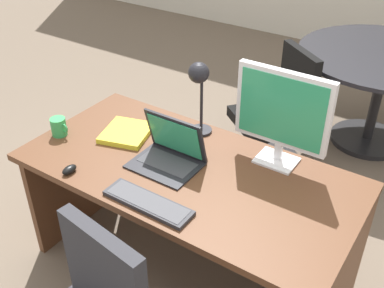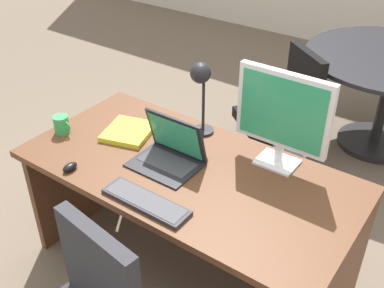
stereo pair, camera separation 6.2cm
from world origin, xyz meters
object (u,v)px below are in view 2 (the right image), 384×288
(mouse, at_px, (70,167))
(book, at_px, (129,132))
(desk, at_px, (193,196))
(coffee_mug, at_px, (62,125))
(meeting_chair_near, at_px, (280,123))
(desk_lamp, at_px, (201,83))
(monitor, at_px, (283,114))
(keyboard, at_px, (146,202))
(laptop, at_px, (171,148))

(mouse, relative_size, book, 0.26)
(desk, relative_size, book, 5.33)
(coffee_mug, height_order, meeting_chair_near, meeting_chair_near)
(desk, relative_size, desk_lamp, 4.00)
(monitor, xyz_separation_m, desk_lamp, (-0.47, 0.01, 0.03))
(keyboard, bearing_deg, desk_lamp, 102.48)
(laptop, height_order, desk_lamp, desk_lamp)
(monitor, xyz_separation_m, meeting_chair_near, (-0.43, 0.99, -0.68))
(laptop, xyz_separation_m, mouse, (-0.35, -0.36, -0.06))
(mouse, xyz_separation_m, meeting_chair_near, (0.37, 1.63, -0.41))
(laptop, xyz_separation_m, book, (-0.35, 0.06, -0.06))
(meeting_chair_near, bearing_deg, desk_lamp, -92.44)
(book, xyz_separation_m, meeting_chair_near, (0.36, 1.21, -0.41))
(desk_lamp, relative_size, meeting_chair_near, 0.47)
(desk, distance_m, book, 0.50)
(desk, height_order, desk_lamp, desk_lamp)
(laptop, height_order, mouse, laptop)
(mouse, relative_size, desk_lamp, 0.20)
(keyboard, bearing_deg, coffee_mug, 165.85)
(desk_lamp, bearing_deg, coffee_mug, -145.32)
(desk, relative_size, laptop, 5.07)
(laptop, xyz_separation_m, desk_lamp, (-0.03, 0.30, 0.24))
(keyboard, relative_size, meeting_chair_near, 0.48)
(desk, relative_size, monitor, 3.42)
(keyboard, xyz_separation_m, desk_lamp, (-0.14, 0.63, 0.30))
(monitor, distance_m, coffee_mug, 1.20)
(desk_lamp, height_order, coffee_mug, desk_lamp)
(meeting_chair_near, bearing_deg, book, -106.59)
(keyboard, relative_size, desk_lamp, 1.02)
(mouse, bearing_deg, book, 89.19)
(monitor, bearing_deg, keyboard, -118.22)
(desk, height_order, mouse, mouse)
(desk, distance_m, meeting_chair_near, 1.25)
(desk, bearing_deg, laptop, -157.58)
(keyboard, relative_size, book, 1.36)
(laptop, xyz_separation_m, coffee_mug, (-0.65, -0.14, -0.02))
(laptop, bearing_deg, coffee_mug, -168.10)
(monitor, distance_m, meeting_chair_near, 1.27)
(desk, xyz_separation_m, keyboard, (0.01, -0.37, 0.22))
(keyboard, relative_size, mouse, 5.17)
(keyboard, height_order, meeting_chair_near, meeting_chair_near)
(desk, distance_m, desk_lamp, 0.59)
(monitor, height_order, desk_lamp, monitor)
(desk, relative_size, coffee_mug, 15.14)
(desk_lamp, height_order, book, desk_lamp)
(mouse, relative_size, meeting_chair_near, 0.09)
(laptop, relative_size, desk_lamp, 0.79)
(keyboard, xyz_separation_m, book, (-0.46, 0.39, 0.00))
(keyboard, bearing_deg, mouse, -176.92)
(keyboard, bearing_deg, meeting_chair_near, 93.45)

